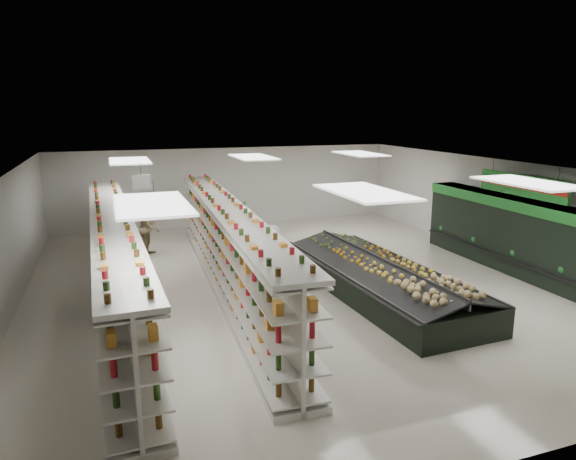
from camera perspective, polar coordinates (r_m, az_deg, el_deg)
name	(u,v)px	position (r m, az deg, el deg)	size (l,w,h in m)	color
floor	(294,283)	(14.38, 0.63, -5.91)	(16.00, 16.00, 0.00)	beige
ceiling	(294,168)	(13.67, 0.66, 6.87)	(14.00, 16.00, 0.02)	white
wall_back	(228,187)	(21.50, -6.67, 4.80)	(14.00, 0.02, 3.20)	silver
wall_front	(506,358)	(7.34, 23.07, -12.97)	(14.00, 0.02, 3.20)	silver
wall_left	(5,250)	(13.35, -28.91, -1.95)	(0.02, 16.00, 3.20)	silver
wall_right	(502,211)	(17.56, 22.67, 1.98)	(0.02, 16.00, 3.20)	silver
produce_wall_case	(525,234)	(16.24, 24.81, -0.36)	(0.93, 8.00, 2.20)	black
aisle_sign_near	(154,207)	(10.97, -14.62, 2.50)	(0.52, 0.06, 0.75)	white
aisle_sign_far	(141,182)	(14.92, -15.98, 5.16)	(0.52, 0.06, 0.75)	white
hortifruti_banner	(522,185)	(15.80, 24.56, 4.53)	(0.12, 3.20, 0.95)	#217D2B
gondola_left	(115,264)	(13.30, -18.68, -3.63)	(1.30, 12.78, 2.21)	silver
gondola_center	(228,250)	(13.89, -6.73, -2.25)	(1.54, 12.96, 2.24)	silver
produce_island	(380,277)	(13.61, 10.17, -5.21)	(2.78, 6.87, 1.01)	black
soda_endcap	(232,224)	(18.60, -6.21, 0.61)	(1.09, 0.75, 1.40)	red
shopper_main	(271,263)	(12.80, -1.93, -3.74)	(0.72, 0.47, 1.96)	silver
shopper_background	(149,227)	(17.50, -15.14, 0.33)	(0.92, 0.57, 1.90)	tan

